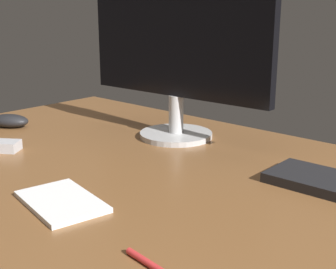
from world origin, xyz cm
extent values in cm
cube|color=brown|center=(0.00, 0.00, 1.00)|extent=(140.00, 84.00, 2.00)
cylinder|color=#B8B8B8|center=(-10.60, 20.61, 2.67)|extent=(18.74, 18.74, 1.34)
cylinder|color=#B8B8B8|center=(-10.60, 20.61, 8.19)|extent=(3.76, 3.76, 9.68)
cube|color=black|center=(-10.60, 20.61, 30.88)|extent=(53.68, 4.47, 35.72)
ellipsoid|color=black|center=(-52.15, -2.72, 3.83)|extent=(12.84, 10.78, 3.65)
cube|color=white|center=(2.21, -24.28, 2.44)|extent=(18.60, 13.85, 0.89)
camera|label=1|loc=(65.71, -67.31, 35.30)|focal=49.94mm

